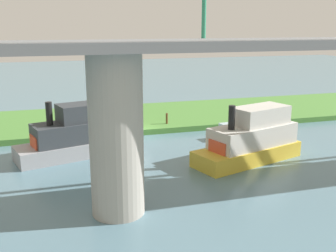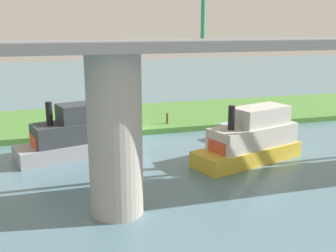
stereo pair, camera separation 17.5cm
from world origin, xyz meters
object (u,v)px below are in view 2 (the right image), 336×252
skiff_small (77,135)px  mooring_post (167,118)px  motorboat_red (234,133)px  bridge_pylon (115,136)px  person_on_bank (135,116)px  pontoon_yellow (251,139)px

skiff_small → mooring_post: bearing=-146.6°
motorboat_red → skiff_small: (13.06, 0.84, 1.09)m
bridge_pylon → skiff_small: 10.63m
mooring_post → motorboat_red: (-4.49, 4.81, -0.52)m
person_on_bank → motorboat_red: person_on_bank is taller
motorboat_red → skiff_small: skiff_small is taller
pontoon_yellow → person_on_bank: bearing=-62.1°
mooring_post → pontoon_yellow: 10.87m
mooring_post → skiff_small: 10.28m
mooring_post → pontoon_yellow: bearing=106.9°
bridge_pylon → motorboat_red: bridge_pylon is taller
mooring_post → person_on_bank: bearing=-18.1°
bridge_pylon → person_on_bank: bearing=-104.9°
bridge_pylon → person_on_bank: size_ratio=5.92×
mooring_post → skiff_small: skiff_small is taller
mooring_post → skiff_small: (8.57, 5.65, 0.57)m
bridge_pylon → motorboat_red: size_ratio=1.96×
motorboat_red → mooring_post: bearing=-47.0°
person_on_bank → pontoon_yellow: bearing=117.9°
pontoon_yellow → skiff_small: (11.72, -4.74, 0.01)m
person_on_bank → pontoon_yellow: size_ratio=0.16×
person_on_bank → mooring_post: size_ratio=1.39×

